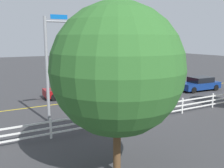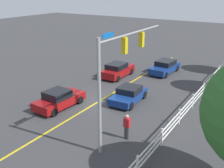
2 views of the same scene
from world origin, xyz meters
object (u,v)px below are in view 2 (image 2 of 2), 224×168
car_2 (165,67)px  pedestrian (127,126)px  car_0 (129,95)px  car_1 (117,70)px  car_3 (59,99)px

car_2 → pedestrian: bearing=15.6°
car_0 → car_1: 6.88m
car_0 → pedestrian: (5.34, 2.78, 0.30)m
car_0 → car_2: 9.34m
car_3 → pedestrian: size_ratio=2.61×
car_3 → pedestrian: (1.40, 6.97, 0.24)m
car_1 → car_3: car_1 is taller
car_2 → car_3: (13.27, -3.72, -0.01)m
car_2 → pedestrian: (14.67, 3.25, 0.23)m
car_0 → car_1: car_1 is taller
car_1 → car_2: (-3.95, 3.82, -0.03)m
car_1 → pedestrian: pedestrian is taller
car_1 → pedestrian: (10.73, 7.07, 0.20)m
car_0 → car_2: bearing=-179.7°
car_0 → pedestrian: 6.03m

